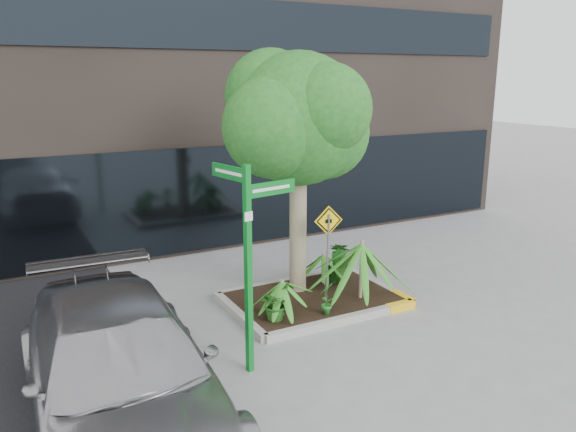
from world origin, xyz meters
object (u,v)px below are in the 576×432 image
tree (298,119)px  parked_car (120,371)px  cattle_sign (328,237)px  street_sign_post (249,246)px

tree → parked_car: bearing=-145.8°
tree → parked_car: (-4.12, -2.80, -2.80)m
cattle_sign → tree: bearing=119.4°
parked_car → street_sign_post: (2.06, 0.59, 1.18)m
parked_car → cattle_sign: bearing=27.6°
parked_car → cattle_sign: 4.90m
parked_car → street_sign_post: size_ratio=1.72×
cattle_sign → parked_car: bearing=-145.4°
street_sign_post → cattle_sign: 2.82m
tree → street_sign_post: 3.43m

